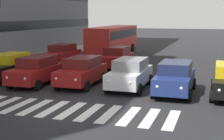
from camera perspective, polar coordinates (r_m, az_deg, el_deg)
The scene contains 10 objects.
ground_plane at distance 15.30m, azimuth -6.96°, elevation -6.81°, with size 180.00×180.00×0.00m, color #262628.
crosswalk_markings at distance 15.29m, azimuth -6.96°, elevation -6.80°, with size 9.45×2.80×0.01m.
car_1 at distance 18.47m, azimuth 10.65°, elevation -1.26°, with size 2.02×4.44×1.72m.
car_2 at distance 19.44m, azimuth 3.09°, elevation -0.58°, with size 2.02×4.44×1.72m.
car_3 at distance 20.31m, azimuth -5.15°, elevation -0.18°, with size 2.02×4.44×1.72m.
car_4 at distance 21.03m, azimuth -12.67°, elevation -0.04°, with size 2.02×4.44×1.72m.
car_5 at distance 23.09m, azimuth -17.03°, elevation 0.61°, with size 2.02×4.44×1.72m.
car_row2_0 at distance 29.38m, azimuth -8.50°, elevation 2.72°, with size 2.02×4.44×1.72m.
car_row2_1 at distance 26.75m, azimuth 0.81°, elevation 2.18°, with size 2.02×4.44×1.72m.
bus_behind_traffic at distance 35.30m, azimuth 0.24°, elevation 5.52°, with size 2.78×10.50×3.00m.
Camera 1 is at (-6.17, 13.33, 4.26)m, focal length 53.89 mm.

